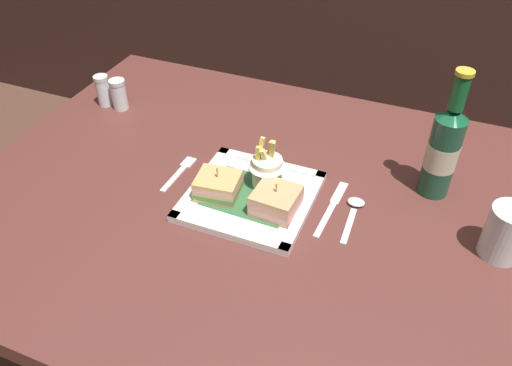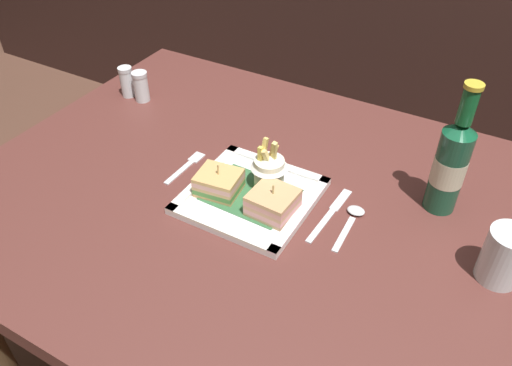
{
  "view_description": "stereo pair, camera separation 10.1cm",
  "coord_description": "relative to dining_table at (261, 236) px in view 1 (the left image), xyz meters",
  "views": [
    {
      "loc": [
        0.29,
        -0.73,
        1.45
      ],
      "look_at": [
        -0.01,
        -0.01,
        0.81
      ],
      "focal_mm": 35.76,
      "sensor_mm": 36.0,
      "label": 1
    },
    {
      "loc": [
        0.38,
        -0.69,
        1.45
      ],
      "look_at": [
        -0.01,
        -0.01,
        0.81
      ],
      "focal_mm": 35.76,
      "sensor_mm": 36.0,
      "label": 2
    }
  ],
  "objects": [
    {
      "name": "dining_table",
      "position": [
        0.0,
        0.0,
        0.0
      ],
      "size": [
        1.23,
        0.94,
        0.77
      ],
      "color": "#582C27",
      "rests_on": "ground_plane"
    },
    {
      "name": "water_glass",
      "position": [
        0.45,
        0.02,
        0.16
      ],
      "size": [
        0.07,
        0.07,
        0.1
      ],
      "color": "silver",
      "rests_on": "dining_table"
    },
    {
      "name": "fork",
      "position": [
        -0.19,
        0.01,
        0.11
      ],
      "size": [
        0.02,
        0.13,
        0.0
      ],
      "color": "silver",
      "rests_on": "dining_table"
    },
    {
      "name": "fries_cup",
      "position": [
        -0.0,
        0.03,
        0.17
      ],
      "size": [
        0.08,
        0.08,
        0.11
      ],
      "color": "white",
      "rests_on": "square_plate"
    },
    {
      "name": "beer_bottle",
      "position": [
        0.32,
        0.15,
        0.22
      ],
      "size": [
        0.06,
        0.06,
        0.27
      ],
      "color": "#1C4F36",
      "rests_on": "dining_table"
    },
    {
      "name": "salt_shaker",
      "position": [
        -0.51,
        0.19,
        0.15
      ],
      "size": [
        0.04,
        0.04,
        0.08
      ],
      "color": "silver",
      "rests_on": "dining_table"
    },
    {
      "name": "spoon",
      "position": [
        0.18,
        0.03,
        0.12
      ],
      "size": [
        0.03,
        0.13,
        0.01
      ],
      "color": "silver",
      "rests_on": "dining_table"
    },
    {
      "name": "sandwich_half_left",
      "position": [
        -0.08,
        -0.03,
        0.14
      ],
      "size": [
        0.09,
        0.08,
        0.07
      ],
      "color": "tan",
      "rests_on": "square_plate"
    },
    {
      "name": "knife",
      "position": [
        0.14,
        0.03,
        0.11
      ],
      "size": [
        0.02,
        0.18,
        0.0
      ],
      "color": "silver",
      "rests_on": "dining_table"
    },
    {
      "name": "square_plate",
      "position": [
        -0.02,
        -0.01,
        0.12
      ],
      "size": [
        0.25,
        0.25,
        0.02
      ],
      "color": "white",
      "rests_on": "dining_table"
    },
    {
      "name": "pepper_shaker",
      "position": [
        -0.46,
        0.19,
        0.15
      ],
      "size": [
        0.04,
        0.04,
        0.08
      ],
      "color": "silver",
      "rests_on": "dining_table"
    },
    {
      "name": "sandwich_half_right",
      "position": [
        0.04,
        -0.03,
        0.15
      ],
      "size": [
        0.09,
        0.09,
        0.07
      ],
      "color": "tan",
      "rests_on": "square_plate"
    }
  ]
}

